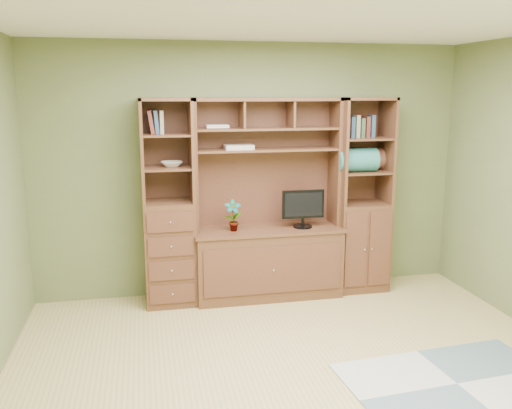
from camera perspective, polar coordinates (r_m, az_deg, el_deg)
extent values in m
cube|color=tan|center=(4.25, 5.29, -17.99)|extent=(4.60, 4.10, 0.04)
cube|color=white|center=(3.72, 6.09, 19.34)|extent=(4.60, 4.10, 0.04)
cube|color=#646F43|center=(5.68, -0.41, 3.65)|extent=(4.50, 0.04, 2.60)
cube|color=#646F43|center=(2.05, 23.09, -12.47)|extent=(4.50, 0.04, 2.60)
cube|color=#53301D|center=(5.50, 1.29, 0.46)|extent=(1.54, 0.53, 2.05)
cube|color=#53301D|center=(5.40, -9.19, 0.11)|extent=(0.50, 0.45, 2.05)
cube|color=#53301D|center=(5.85, 11.02, 0.94)|extent=(0.55, 0.45, 2.05)
cube|color=gray|center=(4.44, 20.41, -17.30)|extent=(1.66, 1.17, 0.01)
cube|color=black|center=(5.56, 4.98, 0.28)|extent=(0.44, 0.20, 0.54)
imported|color=#975933|center=(5.42, -2.43, -1.17)|extent=(0.17, 0.11, 0.32)
cube|color=beige|center=(5.45, -1.82, 6.08)|extent=(0.28, 0.21, 0.04)
imported|color=beige|center=(5.34, -8.86, 4.23)|extent=(0.21, 0.21, 0.05)
cube|color=#296D66|center=(5.71, 10.54, 4.62)|extent=(0.42, 0.24, 0.24)
cube|color=brown|center=(5.92, 11.95, 4.72)|extent=(0.40, 0.22, 0.22)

